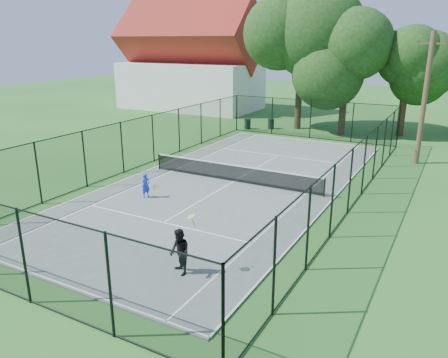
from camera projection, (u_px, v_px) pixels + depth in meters
The scene contains 13 objects.
ground at pixel (234, 183), 23.75m from camera, with size 120.00×120.00×0.00m, color #255E20.
tennis_court at pixel (234, 182), 23.74m from camera, with size 11.00×24.00×0.06m, color #576760.
tennis_net at pixel (234, 172), 23.58m from camera, with size 10.08×0.08×0.95m.
fence at pixel (234, 156), 23.30m from camera, with size 13.10×26.10×3.00m.
tree_near_left at pixel (301, 51), 36.41m from camera, with size 8.11×8.11×10.58m.
tree_near_mid at pixel (347, 64), 34.34m from camera, with size 7.01×7.01×9.17m.
tree_near_right at pixel (407, 72), 34.07m from camera, with size 5.73×5.73×7.91m.
building at pixel (190, 64), 48.43m from camera, with size 15.30×8.15×11.87m.
trash_bin_left at pixel (248, 124), 38.00m from camera, with size 0.58×0.58×0.89m.
trash_bin_right at pixel (271, 124), 38.06m from camera, with size 0.58×0.58×0.88m.
utility_pole at pixel (425, 99), 26.26m from camera, with size 1.40×0.30×7.94m.
player_blue at pixel (146, 186), 21.18m from camera, with size 0.80×0.51×1.20m.
player_black at pixel (180, 252), 14.14m from camera, with size 0.96×1.06×2.12m.
Camera 1 is at (10.39, -20.05, 7.39)m, focal length 35.00 mm.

